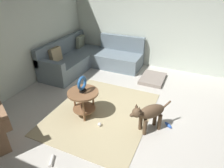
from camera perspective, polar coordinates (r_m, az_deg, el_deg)
ground_plane at (r=3.80m, az=5.69°, el=-12.85°), size 6.00×6.00×0.10m
wall_back at (r=4.75m, az=-29.96°, el=11.66°), size 6.00×0.12×2.70m
wall_right at (r=5.81m, az=16.25°, el=17.00°), size 0.12×6.00×2.70m
area_rug at (r=4.07m, az=-3.03°, el=-8.33°), size 2.30×1.90×0.01m
sectional_couch at (r=5.90m, az=-6.68°, el=7.29°), size 2.20×2.25×0.88m
side_table at (r=3.83m, az=-8.38°, el=-3.82°), size 0.60×0.60×0.54m
torus_sculpture at (r=3.67m, az=-8.71°, el=0.02°), size 0.28×0.08×0.33m
dog_bed_mat at (r=5.36m, az=11.79°, el=1.57°), size 0.80×0.60×0.09m
dog at (r=3.50m, az=10.80°, el=-8.39°), size 0.67×0.60×0.63m
dog_toy_ball at (r=3.74m, az=-3.65°, el=-11.70°), size 0.08×0.08×0.08m
dog_toy_rope at (r=3.31m, az=-17.20°, el=-20.61°), size 0.20×0.14×0.05m
dog_toy_bone at (r=3.88m, az=16.09°, el=-11.43°), size 0.16×0.18×0.06m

